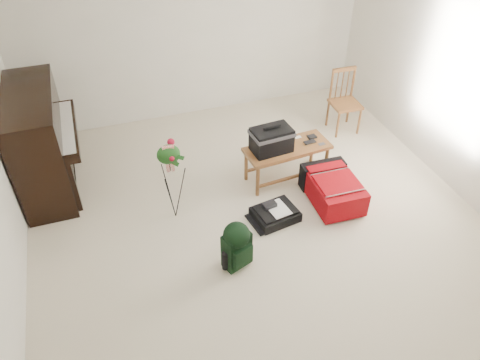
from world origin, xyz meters
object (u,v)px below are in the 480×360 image
object	(u,v)px
red_suitcase	(331,186)
green_backpack	(237,243)
bench	(276,142)
flower_stand	(172,183)
dining_chair	(344,102)
black_duffel	(275,213)
piano	(42,144)

from	to	relation	value
red_suitcase	green_backpack	size ratio (longest dim) A/B	1.44
bench	green_backpack	bearing A→B (deg)	-132.00
red_suitcase	flower_stand	world-z (taller)	flower_stand
dining_chair	flower_stand	world-z (taller)	flower_stand
bench	dining_chair	world-z (taller)	dining_chair
black_duffel	green_backpack	size ratio (longest dim) A/B	0.97
green_backpack	flower_stand	distance (m)	1.04
red_suitcase	piano	bearing A→B (deg)	158.61
piano	flower_stand	world-z (taller)	piano
black_duffel	flower_stand	world-z (taller)	flower_stand
bench	red_suitcase	bearing A→B (deg)	-52.45
dining_chair	black_duffel	distance (m)	2.24
green_backpack	piano	bearing A→B (deg)	110.90
piano	black_duffel	size ratio (longest dim) A/B	2.77
dining_chair	flower_stand	distance (m)	2.92
dining_chair	red_suitcase	xyz separation A→B (m)	(-0.88, -1.35, -0.26)
piano	green_backpack	world-z (taller)	piano
flower_stand	bench	bearing A→B (deg)	15.04
piano	green_backpack	distance (m)	2.68
red_suitcase	green_backpack	distance (m)	1.54
bench	dining_chair	bearing A→B (deg)	25.30
piano	dining_chair	world-z (taller)	piano
bench	black_duffel	size ratio (longest dim) A/B	2.01
piano	red_suitcase	bearing A→B (deg)	-23.36
black_duffel	green_backpack	bearing A→B (deg)	-150.36
piano	black_duffel	bearing A→B (deg)	-31.87
piano	flower_stand	distance (m)	1.71
bench	red_suitcase	xyz separation A→B (m)	(0.50, -0.55, -0.40)
dining_chair	red_suitcase	distance (m)	1.63
piano	bench	size ratio (longest dim) A/B	1.38
black_duffel	flower_stand	xyz separation A→B (m)	(-1.08, 0.41, 0.42)
piano	bench	xyz separation A→B (m)	(2.66, -0.82, -0.02)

